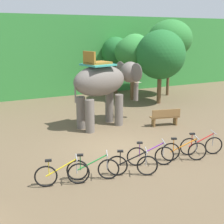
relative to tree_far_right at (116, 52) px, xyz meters
name	(u,v)px	position (x,y,z in m)	size (l,w,h in m)	color
ground_plane	(118,149)	(-5.01, -10.35, -3.16)	(80.00, 80.00, 0.00)	brown
foliage_hedge	(39,54)	(-5.01, 3.68, -0.23)	(36.00, 6.00, 5.85)	#338438
tree_far_right	(116,52)	(0.00, 0.00, 0.00)	(2.13, 2.13, 4.32)	brown
tree_left	(133,52)	(0.06, -2.53, 0.14)	(2.51, 2.51, 4.38)	brown
tree_center_left	(135,51)	(0.86, -1.42, 0.17)	(2.34, 2.34, 4.55)	brown
tree_center_right	(161,55)	(1.10, -4.33, 0.06)	(3.20, 3.20, 4.82)	brown
tree_right	(170,39)	(3.21, -2.41, 1.01)	(3.21, 3.21, 5.55)	brown
elephant	(105,83)	(-4.17, -7.23, -0.95)	(4.25, 2.47, 3.78)	#665E56
bike_yellow	(62,174)	(-7.93, -12.26, -2.77)	(1.67, 0.61, 0.92)	black
bike_green	(93,169)	(-6.94, -12.33, -2.77)	(1.61, 0.75, 0.92)	black
bike_black	(132,165)	(-5.66, -12.63, -2.77)	(1.57, 0.83, 0.92)	black
bike_purple	(150,155)	(-4.69, -12.24, -2.77)	(1.60, 0.77, 0.92)	black
bike_orange	(184,151)	(-3.35, -12.43, -2.77)	(1.59, 0.78, 0.92)	black
bike_red	(201,145)	(-2.39, -12.28, -2.77)	(1.62, 0.72, 0.92)	black
wooden_bench	(165,117)	(-1.47, -8.63, -2.68)	(1.55, 0.72, 0.89)	brown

